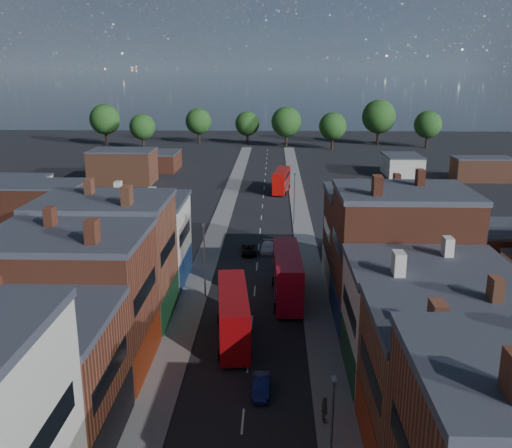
# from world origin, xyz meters

# --- Properties ---
(pavement_west) EXTENTS (3.00, 200.00, 0.12)m
(pavement_west) POSITION_xyz_m (-6.50, 50.00, 0.06)
(pavement_west) COLOR gray
(pavement_west) RESTS_ON ground
(pavement_east) EXTENTS (3.00, 200.00, 0.12)m
(pavement_east) POSITION_xyz_m (6.50, 50.00, 0.06)
(pavement_east) COLOR gray
(pavement_east) RESTS_ON ground
(terrace_east) EXTENTS (12.00, 80.00, 12.56)m
(terrace_east) POSITION_xyz_m (14.00, 0.00, 6.28)
(terrace_east) COLOR brown
(terrace_east) RESTS_ON ground
(lamp_post_1) EXTENTS (0.25, 0.70, 8.12)m
(lamp_post_1) POSITION_xyz_m (5.20, 0.00, 4.70)
(lamp_post_1) COLOR slate
(lamp_post_1) RESTS_ON ground
(lamp_post_2) EXTENTS (0.25, 0.70, 8.12)m
(lamp_post_2) POSITION_xyz_m (-5.20, 30.00, 4.70)
(lamp_post_2) COLOR slate
(lamp_post_2) RESTS_ON ground
(lamp_post_3) EXTENTS (0.25, 0.70, 8.12)m
(lamp_post_3) POSITION_xyz_m (5.20, 60.00, 4.70)
(lamp_post_3) COLOR slate
(lamp_post_3) RESTS_ON ground
(bus_0) EXTENTS (3.65, 11.25, 4.77)m
(bus_0) POSITION_xyz_m (-1.50, 20.15, 2.57)
(bus_0) COLOR #AB090D
(bus_0) RESTS_ON ground
(bus_1) EXTENTS (3.26, 11.84, 5.08)m
(bus_1) POSITION_xyz_m (3.50, 29.96, 2.74)
(bus_1) COLOR red
(bus_1) RESTS_ON ground
(bus_2) EXTENTS (3.66, 10.48, 4.43)m
(bus_2) POSITION_xyz_m (3.50, 84.29, 2.39)
(bus_2) COLOR #AF0B07
(bus_2) RESTS_ON ground
(car_1) EXTENTS (1.37, 3.72, 1.22)m
(car_1) POSITION_xyz_m (1.20, 11.58, 0.61)
(car_1) COLOR navy
(car_1) RESTS_ON ground
(car_2) EXTENTS (2.25, 4.33, 1.17)m
(car_2) POSITION_xyz_m (-1.20, 44.98, 0.58)
(car_2) COLOR black
(car_2) RESTS_ON ground
(car_3) EXTENTS (1.93, 4.27, 1.21)m
(car_3) POSITION_xyz_m (1.20, 46.11, 0.61)
(car_3) COLOR white
(car_3) RESTS_ON ground
(ped_3) EXTENTS (0.72, 1.18, 1.88)m
(ped_3) POSITION_xyz_m (5.62, 7.97, 1.06)
(ped_3) COLOR #5E5B50
(ped_3) RESTS_ON pavement_east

